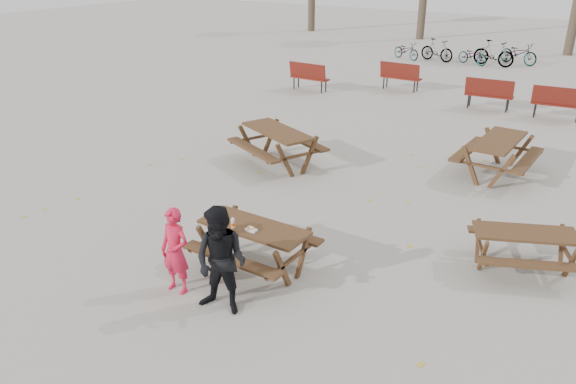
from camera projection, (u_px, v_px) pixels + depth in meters
The scene contains 13 objects.
ground at pixel (255, 268), 9.27m from camera, with size 80.00×80.00×0.00m, color gray.
main_picnic_table at pixel (254, 236), 9.04m from camera, with size 1.80×1.45×0.78m.
food_tray at pixel (251, 230), 8.80m from camera, with size 0.18×0.11×0.04m, color white.
bread_roll at pixel (251, 228), 8.78m from camera, with size 0.14×0.06×0.05m, color tan.
soda_bottle at pixel (233, 223), 8.88m from camera, with size 0.07×0.07×0.17m.
child at pixel (175, 251), 8.40m from camera, with size 0.50×0.33×1.37m, color red.
adult at pixel (221, 261), 7.87m from camera, with size 0.80×0.62×1.64m, color black.
picnic_table_east at pixel (523, 251), 9.10m from camera, with size 1.60×1.29×0.69m, color #341D12, non-canonical shape.
picnic_table_north at pixel (277, 147), 13.50m from camera, with size 2.04×1.64×0.88m, color #341D12, non-canonical shape.
picnic_table_far at pixel (497, 157), 12.88m from camera, with size 2.00×1.61×0.86m, color #341D12, non-canonical shape.
park_bench_row at pixel (433, 86), 19.09m from camera, with size 9.86×2.39×1.03m.
bicycle_row at pixel (473, 53), 25.39m from camera, with size 6.48×2.76×1.11m.
fallen_leaves at pixel (352, 219), 10.94m from camera, with size 11.00×11.00×0.01m, color gold, non-canonical shape.
Camera 1 is at (4.85, -6.38, 4.86)m, focal length 35.00 mm.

